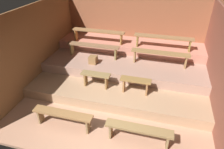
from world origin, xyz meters
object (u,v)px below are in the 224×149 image
bench_floor_left (63,115)px  bench_lower_left (96,77)px  bench_floor_right (139,130)px  bench_middle_right (160,54)px  bench_upper_left (98,32)px  bench_lower_right (136,83)px  bench_upper_right (163,38)px  wooden_crate_middle (93,60)px  bench_middle_left (93,47)px

bench_floor_left → bench_lower_left: 1.66m
bench_floor_right → bench_middle_right: bearing=85.8°
bench_lower_left → bench_upper_left: bench_upper_left is taller
bench_lower_right → bench_middle_right: bench_middle_right is taller
bench_floor_left → bench_upper_right: (2.23, 3.70, 0.97)m
bench_middle_right → wooden_crate_middle: 2.32m
bench_floor_left → bench_middle_left: bearing=94.2°
bench_lower_right → wooden_crate_middle: size_ratio=3.45×
bench_lower_left → bench_upper_left: size_ratio=0.44×
bench_upper_right → bench_middle_right: bearing=-92.7°
bench_floor_left → bench_upper_left: bench_upper_left is taller
bench_floor_left → bench_middle_right: 3.79m
bench_middle_right → wooden_crate_middle: (-2.25, -0.52, -0.26)m
bench_lower_left → wooden_crate_middle: bearing=114.4°
bench_floor_right → wooden_crate_middle: 3.24m
bench_middle_right → bench_lower_left: bearing=-142.3°
bench_lower_left → bench_middle_right: (1.84, 1.42, 0.36)m
bench_floor_right → bench_middle_right: bench_middle_right is taller
bench_middle_left → bench_upper_left: 0.75m
bench_upper_right → bench_upper_left: bearing=180.0°
bench_middle_right → bench_upper_right: bearing=87.3°
bench_middle_left → bench_upper_right: 2.57m
wooden_crate_middle → bench_upper_left: bearing=99.8°
bench_upper_left → bench_upper_right: bearing=0.0°
bench_upper_left → bench_middle_right: bearing=-15.5°
wooden_crate_middle → bench_middle_right: bearing=12.9°
bench_middle_left → bench_middle_right: 2.43m
bench_middle_left → bench_upper_left: size_ratio=0.93×
bench_floor_right → bench_middle_left: 3.79m
bench_lower_right → bench_middle_right: (0.59, 1.42, 0.36)m
bench_lower_left → bench_middle_right: bearing=37.7°
bench_floor_right → bench_middle_right: size_ratio=0.82×
bench_middle_right → bench_lower_right: bearing=-112.3°
bench_lower_left → bench_floor_right: bearing=-44.5°
bench_lower_right → bench_upper_right: 2.30m
bench_lower_right → bench_middle_right: 1.58m
bench_floor_right → bench_lower_right: 1.66m
bench_lower_right → bench_upper_left: size_ratio=0.44×
bench_floor_left → wooden_crate_middle: size_ratio=6.05×
bench_floor_right → wooden_crate_middle: (-2.03, 2.50, 0.39)m
bench_lower_left → bench_upper_right: bench_upper_right is taller
bench_upper_right → wooden_crate_middle: bearing=-152.3°
bench_floor_left → bench_upper_right: size_ratio=0.77×
bench_floor_left → bench_middle_right: bench_middle_right is taller
bench_lower_left → bench_lower_right: bearing=0.0°
wooden_crate_middle → bench_lower_right: bearing=-28.6°
bench_floor_right → bench_middle_left: size_ratio=0.82×
bench_floor_left → wooden_crate_middle: (-0.05, 2.50, 0.39)m
bench_floor_right → bench_lower_left: (-1.62, 1.59, 0.29)m
bench_middle_left → bench_upper_right: bench_upper_right is taller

